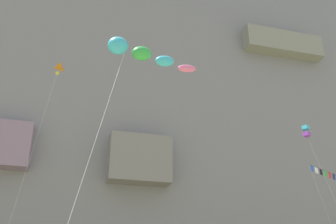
% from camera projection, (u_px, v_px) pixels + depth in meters
% --- Properties ---
extents(cliff_face, '(180.00, 25.16, 60.19)m').
position_uv_depth(cliff_face, '(127.00, 120.00, 65.86)').
color(cliff_face, gray).
rests_on(cliff_face, ground).
extents(kite_windsock_mid_center, '(6.17, 5.49, 13.61)m').
position_uv_depth(kite_windsock_mid_center, '(140.00, 53.00, 16.91)').
color(kite_windsock_mid_center, '#38B2D1').
rests_on(kite_windsock_mid_center, ground).
extents(kite_delta_high_right, '(3.03, 4.39, 22.91)m').
position_uv_depth(kite_delta_high_right, '(51.00, 81.00, 36.77)').
color(kite_delta_high_right, orange).
rests_on(kite_delta_high_right, ground).
extents(kite_banner_high_center, '(5.98, 3.63, 15.98)m').
position_uv_depth(kite_banner_high_center, '(326.00, 176.00, 43.01)').
color(kite_banner_high_center, black).
rests_on(kite_banner_high_center, ground).
extents(kite_box_upper_right, '(3.34, 4.02, 20.47)m').
position_uv_depth(kite_box_upper_right, '(307.00, 132.00, 43.01)').
color(kite_box_upper_right, '#38B2D1').
rests_on(kite_box_upper_right, ground).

